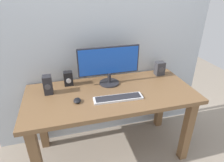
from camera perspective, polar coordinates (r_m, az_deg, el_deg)
The scene contains 9 objects.
ground_plane at distance 2.33m, azimuth -0.20°, elevation -20.04°, with size 6.00×6.00×0.00m, color gray.
wall_back at distance 1.99m, azimuth -3.50°, elevation 21.00°, with size 2.47×0.04×3.00m, color #B2BCC6.
desk at distance 1.91m, azimuth -0.23°, elevation -6.64°, with size 1.62×0.74×0.78m.
monitor at distance 1.91m, azimuth -0.92°, elevation 5.19°, with size 0.62×0.20×0.39m.
keyboard_primary at distance 1.73m, azimuth 1.85°, elevation -5.12°, with size 0.45×0.13×0.02m.
mouse at distance 1.71m, azimuth -10.37°, elevation -5.76°, with size 0.06×0.09×0.03m, color black.
speaker_right at distance 2.23m, azimuth 14.03°, elevation 3.68°, with size 0.10×0.09×0.15m.
speaker_left at distance 1.88m, azimuth -18.64°, elevation -1.10°, with size 0.08×0.09×0.18m.
audio_controller at distance 1.99m, azimuth -12.92°, elevation 0.71°, with size 0.09×0.08×0.15m.
Camera 1 is at (-0.40, -1.53, 1.71)m, focal length 30.61 mm.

